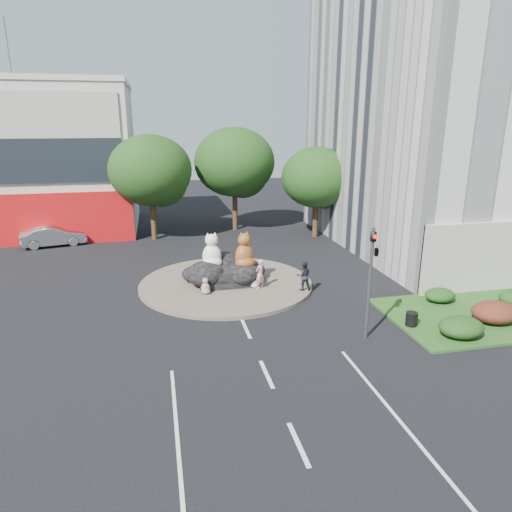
{
  "coord_description": "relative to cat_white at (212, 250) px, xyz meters",
  "views": [
    {
      "loc": [
        -3.68,
        -14.84,
        9.22
      ],
      "look_at": [
        1.55,
        8.9,
        2.0
      ],
      "focal_mm": 32.0,
      "sensor_mm": 36.0,
      "label": 1
    }
  ],
  "objects": [
    {
      "name": "tree_left",
      "position": [
        -3.16,
        11.97,
        3.1
      ],
      "size": [
        6.46,
        6.46,
        8.27
      ],
      "color": "#382314",
      "rests_on": "ground"
    },
    {
      "name": "kitten_calico",
      "position": [
        -0.59,
        -1.7,
        -1.48
      ],
      "size": [
        0.71,
        0.67,
        0.93
      ],
      "primitive_type": null,
      "rotation": [
        0.0,
        0.0,
        -0.41
      ],
      "color": "silver",
      "rests_on": "roundabout_island"
    },
    {
      "name": "grass_verge",
      "position": [
        12.77,
        -7.1,
        -2.09
      ],
      "size": [
        10.0,
        6.0,
        0.12
      ],
      "primitive_type": "cube",
      "color": "#29531B",
      "rests_on": "ground"
    },
    {
      "name": "rock_plinth",
      "position": [
        0.77,
        -0.1,
        -1.5
      ],
      "size": [
        3.2,
        2.6,
        0.9
      ],
      "primitive_type": null,
      "color": "black",
      "rests_on": "roundabout_island"
    },
    {
      "name": "tree_right",
      "position": [
        9.84,
        9.97,
        2.48
      ],
      "size": [
        5.7,
        5.7,
        7.3
      ],
      "color": "#382314",
      "rests_on": "ground"
    },
    {
      "name": "kitten_white",
      "position": [
        2.2,
        -1.32,
        -1.55
      ],
      "size": [
        0.59,
        0.55,
        0.81
      ],
      "primitive_type": null,
      "rotation": [
        0.0,
        0.0,
        0.32
      ],
      "color": "beige",
      "rests_on": "roundabout_island"
    },
    {
      "name": "hedge_near_green",
      "position": [
        9.77,
        -9.1,
        -1.58
      ],
      "size": [
        2.0,
        1.6,
        0.9
      ],
      "primitive_type": "ellipsoid",
      "color": "#183510",
      "rests_on": "grass_verge"
    },
    {
      "name": "tree_mid",
      "position": [
        3.84,
        13.97,
        3.41
      ],
      "size": [
        6.84,
        6.84,
        8.76
      ],
      "color": "#382314",
      "rests_on": "ground"
    },
    {
      "name": "roundabout_island",
      "position": [
        0.77,
        -0.1,
        -2.05
      ],
      "size": [
        10.0,
        10.0,
        0.2
      ],
      "primitive_type": "cylinder",
      "color": "brown",
      "rests_on": "ground"
    },
    {
      "name": "cat_tabby",
      "position": [
        1.8,
        -0.44,
        0.03
      ],
      "size": [
        1.67,
        1.61,
        2.15
      ],
      "primitive_type": null,
      "rotation": [
        0.0,
        0.0,
        0.52
      ],
      "color": "#A46E22",
      "rests_on": "rock_plinth"
    },
    {
      "name": "hedge_red",
      "position": [
        12.27,
        -8.1,
        -1.53
      ],
      "size": [
        2.2,
        1.76,
        0.99
      ],
      "primitive_type": "ellipsoid",
      "color": "#4B1A14",
      "rests_on": "grass_verge"
    },
    {
      "name": "pedestrian_dark",
      "position": [
        4.77,
        -2.31,
        -1.12
      ],
      "size": [
        0.86,
        0.7,
        1.66
      ],
      "primitive_type": "imported",
      "rotation": [
        0.0,
        0.0,
        3.04
      ],
      "color": "black",
      "rests_on": "roundabout_island"
    },
    {
      "name": "traffic_light",
      "position": [
        5.87,
        -8.1,
        1.47
      ],
      "size": [
        0.44,
        1.24,
        5.0
      ],
      "color": "#595B60",
      "rests_on": "ground"
    },
    {
      "name": "parked_car",
      "position": [
        -10.75,
        11.4,
        -1.38
      ],
      "size": [
        4.91,
        2.6,
        1.54
      ],
      "primitive_type": "imported",
      "rotation": [
        0.0,
        0.0,
        1.79
      ],
      "color": "#A5A6AC",
      "rests_on": "ground"
    },
    {
      "name": "pedestrian_pink",
      "position": [
        2.47,
        -1.51,
        -1.11
      ],
      "size": [
        0.73,
        0.69,
        1.68
      ],
      "primitive_type": "imported",
      "rotation": [
        0.0,
        0.0,
        3.8
      ],
      "color": "pink",
      "rests_on": "roundabout_island"
    },
    {
      "name": "street_lamp",
      "position": [
        13.59,
        -2.1,
        2.4
      ],
      "size": [
        2.34,
        0.22,
        8.06
      ],
      "color": "#595B60",
      "rests_on": "ground"
    },
    {
      "name": "hedge_back_green",
      "position": [
        11.27,
        -5.3,
        -1.67
      ],
      "size": [
        1.6,
        1.28,
        0.72
      ],
      "primitive_type": "ellipsoid",
      "color": "#183510",
      "rests_on": "grass_verge"
    },
    {
      "name": "ground",
      "position": [
        0.77,
        -10.1,
        -2.15
      ],
      "size": [
        120.0,
        120.0,
        0.0
      ],
      "primitive_type": "plane",
      "color": "black",
      "rests_on": "ground"
    },
    {
      "name": "litter_bin",
      "position": [
        8.27,
        -7.6,
        -1.71
      ],
      "size": [
        0.64,
        0.64,
        0.64
      ],
      "primitive_type": "cylinder",
      "rotation": [
        0.0,
        0.0,
        -0.2
      ],
      "color": "black",
      "rests_on": "grass_verge"
    },
    {
      "name": "cat_white",
      "position": [
        0.0,
        0.0,
        0.0
      ],
      "size": [
        1.27,
        1.11,
        2.1
      ],
      "primitive_type": null,
      "rotation": [
        0.0,
        0.0,
        0.01
      ],
      "color": "white",
      "rests_on": "rock_plinth"
    }
  ]
}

